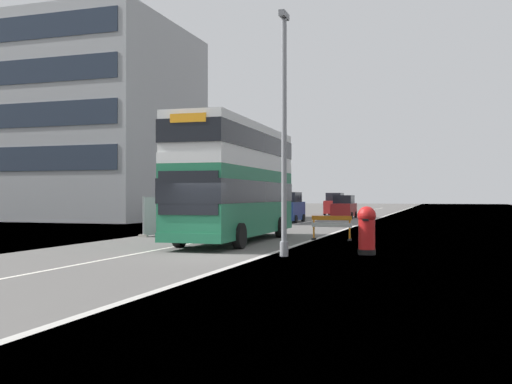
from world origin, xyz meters
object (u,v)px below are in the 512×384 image
Objects in this scene: lamppost_foreground at (284,141)px; car_oncoming_near at (288,208)px; roadworks_barrier at (332,225)px; car_receding_mid at (344,207)px; double_decker_bus at (236,180)px; car_receding_far at (335,205)px; red_pillar_postbox at (367,228)px.

car_oncoming_near is at bearing 104.42° from lamppost_foreground.
car_receding_mid is (-3.93, 27.10, 0.27)m from roadworks_barrier.
lamppost_foreground is at bearing -56.31° from double_decker_bus.
double_decker_bus is 2.75× the size of car_receding_far.
lamppost_foreground reaches higher than double_decker_bus.
double_decker_bus is at bearing -151.72° from roadworks_barrier.
red_pillar_postbox is at bearing -69.08° from car_oncoming_near.
lamppost_foreground reaches higher than roadworks_barrier.
car_receding_far is at bearing 98.04° from lamppost_foreground.
car_oncoming_near is at bearing -91.04° from car_receding_far.
lamppost_foreground is 4.48× the size of roadworks_barrier.
car_receding_far is (0.33, 18.20, 0.01)m from car_oncoming_near.
roadworks_barrier is at bearing 88.61° from lamppost_foreground.
roadworks_barrier is 36.14m from car_receding_far.
car_receding_mid is at bearing 100.75° from red_pillar_postbox.
roadworks_barrier is 0.44× the size of car_receding_mid.
red_pillar_postbox is 42.71m from car_receding_far.
red_pillar_postbox is 0.42× the size of car_oncoming_near.
roadworks_barrier is (3.90, 2.10, -2.04)m from double_decker_bus.
lamppost_foreground reaches higher than red_pillar_postbox.
roadworks_barrier is at bearing -69.12° from car_oncoming_near.
car_receding_mid is at bearing -74.40° from car_receding_far.
roadworks_barrier is 0.46× the size of car_oncoming_near.
double_decker_bus is 7.76m from red_pillar_postbox.
double_decker_bus is 37.79m from car_receding_far.
car_receding_mid is (-3.74, 34.78, -2.91)m from lamppost_foreground.
double_decker_bus is at bearing 123.69° from lamppost_foreground.
lamppost_foreground is 26.02m from car_oncoming_near.
lamppost_foreground is 1.98× the size of car_receding_mid.
car_oncoming_near is (-9.03, 23.61, 0.17)m from red_pillar_postbox.
red_pillar_postbox is at bearing -79.25° from car_receding_mid.
lamppost_foreground is 4.20m from red_pillar_postbox.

